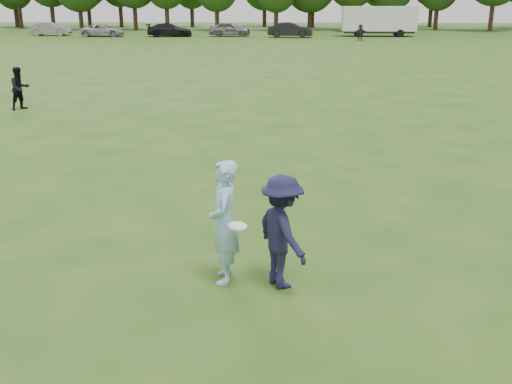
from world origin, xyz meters
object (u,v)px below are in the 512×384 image
player_far_a (20,88)px  player_far_d (360,33)px  thrower (224,222)px  car_e (230,29)px  car_d (170,30)px  cargo_trailer (379,20)px  defender (282,232)px  car_c (103,30)px  car_b (50,29)px  car_f (290,30)px

player_far_a → player_far_d: player_far_a is taller
thrower → car_e: thrower is taller
car_d → cargo_trailer: (22.95, 1.69, 1.06)m
thrower → defender: size_ratio=1.10×
player_far_a → cargo_trailer: size_ratio=0.18×
car_c → car_d: (7.34, 0.20, 0.05)m
defender → car_d: defender is taller
player_far_d → car_c: 28.01m
thrower → car_b: size_ratio=0.41×
thrower → car_d: (-11.90, 59.09, -0.22)m
player_far_d → defender: bearing=-122.2°
cargo_trailer → player_far_a: bearing=-113.5°
player_far_d → car_d: size_ratio=0.33×
player_far_a → car_c: (-10.06, 44.76, -0.14)m
car_e → car_f: size_ratio=0.96×
car_c → car_e: (13.90, 0.99, 0.12)m
car_f → cargo_trailer: bearing=-71.0°
car_d → car_b: bearing=79.8°
player_far_a → car_e: player_far_a is taller
car_d → car_e: 6.60m
car_f → car_c: bearing=94.4°
car_b → cargo_trailer: (36.67, 0.54, 1.03)m
player_far_d → car_b: player_far_d is taller
defender → cargo_trailer: cargo_trailer is taller
player_far_d → car_f: size_ratio=0.33×
defender → car_d: (-12.75, 59.23, -0.14)m
thrower → car_e: 60.11m
player_far_d → thrower: bearing=-123.1°
car_b → car_f: bearing=-95.3°
car_c → car_f: car_f is taller
cargo_trailer → car_b: bearing=-179.2°
car_b → car_d: bearing=-96.3°
thrower → player_far_a: size_ratio=1.16×
car_f → cargo_trailer: size_ratio=0.53×
car_c → car_e: size_ratio=1.04×
car_b → car_c: car_b is taller
cargo_trailer → defender: bearing=-99.5°
defender → car_b: defender is taller
player_far_d → car_e: (-13.59, 6.36, -0.02)m
defender → player_far_d: size_ratio=1.06×
car_b → car_f: 27.01m
thrower → player_far_d: thrower is taller
car_c → car_f: 20.58m
car_f → car_b: bearing=91.8°
defender → player_far_a: (-10.04, 14.26, -0.05)m
car_b → cargo_trailer: 36.69m
thrower → player_far_d: bearing=165.7°
car_e → cargo_trailer: 16.45m
player_far_a → car_d: size_ratio=0.33×
cargo_trailer → car_d: bearing=-175.8°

